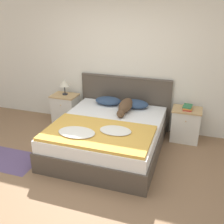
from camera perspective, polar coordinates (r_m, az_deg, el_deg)
name	(u,v)px	position (r m, az deg, el deg)	size (l,w,h in m)	color
ground_plane	(76,184)	(3.89, -7.77, -15.30)	(16.00, 16.00, 0.00)	#896647
wall_back	(120,64)	(5.17, 1.81, 10.42)	(9.00, 0.06, 2.55)	silver
bed	(108,136)	(4.50, -0.80, -5.31)	(1.75, 2.00, 0.54)	#4C4238
headboard	(125,101)	(5.28, 2.81, 2.44)	(1.83, 0.06, 1.06)	#4C4238
nightstand_left	(65,109)	(5.59, -10.09, 0.70)	(0.52, 0.40, 0.62)	silver
nightstand_right	(186,125)	(4.99, 15.71, -2.65)	(0.52, 0.40, 0.62)	silver
pillow_left	(108,101)	(5.11, -0.82, 2.46)	(0.51, 0.35, 0.14)	navy
pillow_right	(135,104)	(4.97, 5.03, 1.78)	(0.51, 0.35, 0.14)	navy
quilt	(97,133)	(3.97, -3.26, -4.54)	(1.63, 0.97, 0.08)	gold
dog	(125,106)	(4.77, 2.91, 1.26)	(0.23, 0.78, 0.21)	brown
book_stack	(187,107)	(4.85, 16.10, 0.97)	(0.17, 0.25, 0.07)	#AD2D28
table_lamp	(64,83)	(5.44, -10.34, 6.15)	(0.21, 0.21, 0.31)	#2D2D33
rug	(7,159)	(4.70, -21.97, -9.54)	(1.06, 0.64, 0.00)	#604C75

